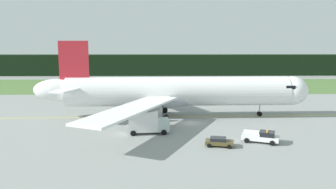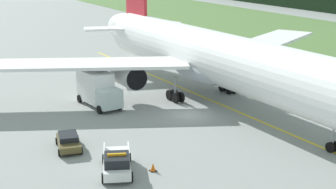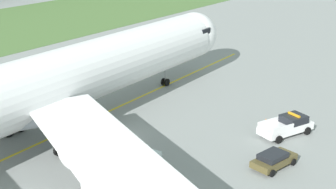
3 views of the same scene
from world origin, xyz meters
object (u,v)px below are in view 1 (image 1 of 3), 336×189
airliner (175,92)px  apron_cone (263,135)px  staff_car (219,142)px  ops_pickup_truck (262,137)px  catering_truck (147,122)px

airliner → apron_cone: (13.43, -14.77, -4.68)m
staff_car → apron_cone: bearing=29.3°
ops_pickup_truck → apron_cone: 2.85m
apron_cone → airliner: bearing=132.3°
staff_car → apron_cone: staff_car is taller
airliner → ops_pickup_truck: bearing=-54.4°
airliner → catering_truck: size_ratio=7.99×
airliner → staff_car: size_ratio=12.58×
ops_pickup_truck → catering_truck: bearing=163.4°
airliner → apron_cone: bearing=-47.7°
airliner → staff_car: bearing=-73.2°
catering_truck → airliner: bearing=67.8°
staff_car → airliner: bearing=106.8°
ops_pickup_truck → staff_car: 6.91m
catering_truck → staff_car: size_ratio=1.57×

